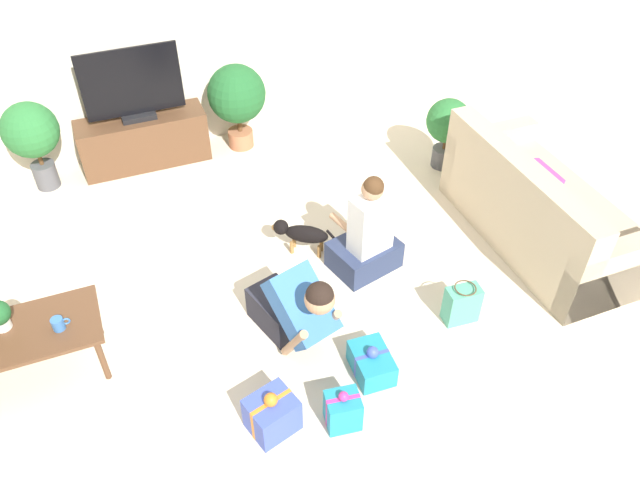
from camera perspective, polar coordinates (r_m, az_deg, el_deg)
ground_plane at (r=4.86m, az=-5.03°, el=-6.40°), size 16.00×16.00×0.00m
wall_back at (r=6.30m, az=-13.55°, el=18.96°), size 8.40×0.06×2.60m
sofa_right at (r=5.56m, az=19.37°, el=2.48°), size 0.87×1.86×0.87m
coffee_table at (r=4.59m, az=-24.71°, el=-7.87°), size 0.87×0.55×0.44m
tv_console at (r=6.48m, az=-15.78°, el=8.75°), size 1.23×0.38×0.51m
tv at (r=6.21m, az=-16.75°, el=13.17°), size 0.92×0.20×0.70m
potted_plant_back_right at (r=6.41m, az=-7.61°, el=12.88°), size 0.58×0.58×0.89m
potted_plant_back_left at (r=6.30m, az=-24.89°, el=8.79°), size 0.51×0.51×0.87m
potted_plant_corner_right at (r=6.21m, az=11.61°, el=10.25°), size 0.43×0.43×0.72m
person_kneeling at (r=4.38m, az=-2.34°, el=-6.19°), size 0.52×0.84×0.80m
person_sitting at (r=4.98m, az=4.32°, el=0.23°), size 0.60×0.56×0.93m
dog at (r=5.20m, az=-1.77°, el=0.62°), size 0.47×0.35×0.30m
gift_box_a at (r=4.12m, az=-4.40°, el=-15.58°), size 0.36×0.33×0.34m
gift_box_b at (r=4.14m, az=2.11°, el=-15.29°), size 0.24×0.22×0.32m
gift_box_c at (r=4.41m, az=4.74°, el=-11.13°), size 0.26×0.36×0.26m
gift_bag_a at (r=4.79m, az=12.84°, el=-5.74°), size 0.26×0.18×0.34m
mug at (r=4.45m, az=-22.80°, el=-7.07°), size 0.12×0.08×0.09m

